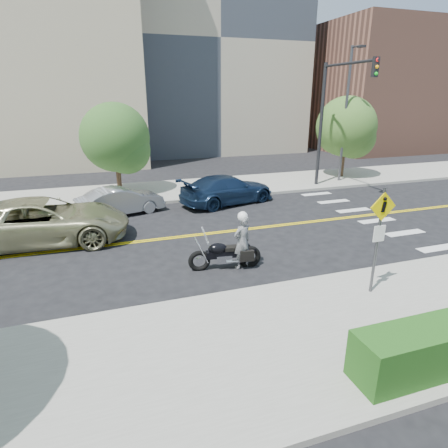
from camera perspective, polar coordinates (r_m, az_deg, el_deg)
name	(u,v)px	position (r m, az deg, el deg)	size (l,w,h in m)	color
ground_plane	(178,237)	(15.15, -6.97, -2.00)	(120.00, 120.00, 0.00)	black
sidewalk_near	(248,349)	(8.75, 3.72, -18.52)	(60.00, 5.00, 0.15)	#9E9B91
sidewalk_far	(152,192)	(22.21, -10.96, 4.81)	(60.00, 5.00, 0.15)	#9E9B91
building_mid	(199,47)	(41.56, -3.78, 25.36)	(18.00, 14.00, 20.00)	#A39984
building_right	(383,89)	(44.41, 23.05, 18.40)	(14.00, 12.00, 12.00)	#8C5947
lamp_post	(345,117)	(25.17, 17.98, 15.31)	(0.16, 0.16, 8.00)	#4C4C51
traffic_light	(331,109)	(22.84, 16.03, 16.51)	(0.28, 4.50, 7.00)	black
pedestrian_sign	(379,231)	(10.81, 22.56, -1.03)	(0.78, 0.08, 3.00)	#4C4C51
motorcyclist	(242,240)	(12.09, 2.80, -2.50)	(0.77, 0.63, 1.94)	silver
motorcycle	(225,248)	(12.15, 0.20, -3.67)	(2.33, 0.71, 1.42)	black
suv	(43,221)	(15.75, -25.80, 0.37)	(2.89, 6.26, 1.74)	tan
parked_car_silver	(121,201)	(18.37, -15.47, 3.39)	(1.40, 4.01, 1.32)	gray
parked_car_blue	(227,189)	(19.58, 0.53, 5.28)	(2.09, 5.13, 1.49)	#1A2E4E
tree_far_a	(115,138)	(21.66, -16.25, 12.52)	(3.72, 3.72, 5.09)	#382619
tree_far_b	(346,127)	(26.66, 18.11, 13.91)	(3.90, 3.90, 5.39)	#382619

